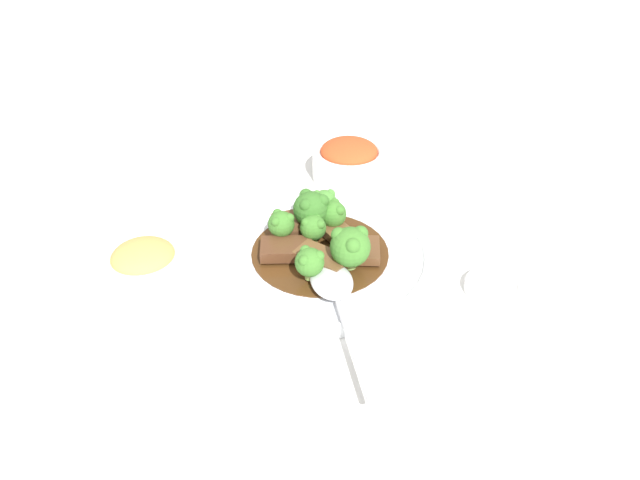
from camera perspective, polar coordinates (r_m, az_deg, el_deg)
ground_plane at (r=0.81m, az=-0.00°, el=-1.94°), size 4.00×4.00×0.00m
main_plate at (r=0.80m, az=-0.00°, el=-1.38°), size 0.28×0.28×0.02m
beef_strip_0 at (r=0.81m, az=2.24°, el=0.13°), size 0.08×0.04×0.01m
beef_strip_1 at (r=0.79m, az=-3.09°, el=-0.84°), size 0.06×0.08×0.01m
beef_strip_2 at (r=0.83m, az=-2.92°, el=1.34°), size 0.05×0.04×0.01m
beef_strip_3 at (r=0.77m, az=0.16°, el=-1.77°), size 0.07×0.06×0.02m
beef_strip_4 at (r=0.79m, az=4.41°, el=-0.94°), size 0.06×0.05×0.01m
broccoli_floret_0 at (r=0.82m, az=-0.83°, el=2.92°), size 0.05×0.05×0.05m
broccoli_floret_1 at (r=0.75m, az=2.79°, el=-0.56°), size 0.05×0.05×0.05m
broccoli_floret_2 at (r=0.80m, az=-0.54°, el=1.20°), size 0.03×0.03×0.04m
broccoli_floret_3 at (r=0.74m, az=-0.96°, el=-1.99°), size 0.04×0.04×0.04m
broccoli_floret_4 at (r=0.84m, az=0.39°, el=3.49°), size 0.03×0.03×0.04m
broccoli_floret_5 at (r=0.82m, az=1.19°, el=2.45°), size 0.04×0.04×0.04m
broccoli_floret_6 at (r=0.80m, az=-3.57°, el=1.50°), size 0.03×0.03×0.04m
serving_spoon at (r=0.73m, az=1.29°, el=-4.40°), size 0.22×0.09×0.01m
side_bowl_kimchi at (r=0.97m, az=2.65°, el=7.27°), size 0.11×0.11×0.06m
side_bowl_appetizer at (r=0.79m, az=-15.73°, el=-2.20°), size 0.10×0.10×0.05m
sauce_dish at (r=0.79m, az=15.52°, el=-4.09°), size 0.07×0.07×0.01m
paper_napkin at (r=0.63m, az=-0.90°, el=-15.39°), size 0.15×0.12×0.01m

